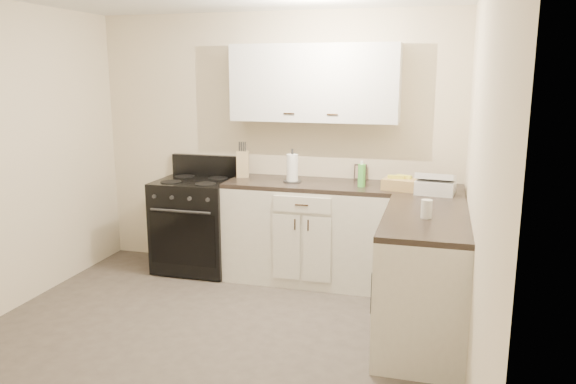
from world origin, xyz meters
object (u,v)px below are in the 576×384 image
(stove, at_px, (196,225))
(wicker_basket, at_px, (400,184))
(countertop_grill, at_px, (435,187))
(knife_block, at_px, (243,164))
(paper_towel, at_px, (292,168))

(stove, bearing_deg, wicker_basket, -2.63)
(stove, distance_m, countertop_grill, 2.34)
(wicker_basket, distance_m, countertop_grill, 0.30)
(knife_block, relative_size, countertop_grill, 0.81)
(wicker_basket, bearing_deg, stove, 177.37)
(paper_towel, xyz_separation_m, countertop_grill, (1.29, -0.17, -0.07))
(knife_block, xyz_separation_m, countertop_grill, (1.82, -0.28, -0.07))
(stove, distance_m, paper_towel, 1.15)
(stove, height_order, knife_block, knife_block)
(paper_towel, height_order, wicker_basket, paper_towel)
(knife_block, height_order, wicker_basket, knife_block)
(paper_towel, bearing_deg, wicker_basket, -6.01)
(stove, xyz_separation_m, countertop_grill, (2.27, -0.16, 0.54))
(knife_block, xyz_separation_m, wicker_basket, (1.52, -0.22, -0.08))
(knife_block, distance_m, paper_towel, 0.54)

